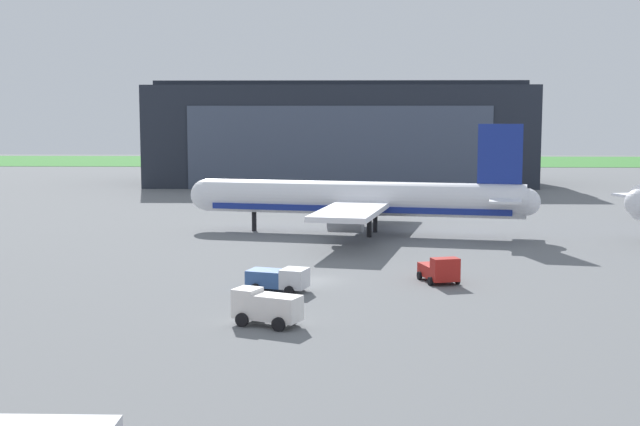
{
  "coord_description": "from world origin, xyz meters",
  "views": [
    {
      "loc": [
        2.81,
        -69.57,
        13.81
      ],
      "look_at": [
        0.23,
        17.02,
        3.68
      ],
      "focal_mm": 47.54,
      "sensor_mm": 36.0,
      "label": 1
    }
  ],
  "objects": [
    {
      "name": "ground_plane",
      "position": [
        0.0,
        0.0,
        0.0
      ],
      "size": [
        440.0,
        440.0,
        0.0
      ],
      "primitive_type": "plane",
      "color": "slate"
    },
    {
      "name": "grass_field_strip",
      "position": [
        0.0,
        180.54,
        0.04
      ],
      "size": [
        440.0,
        56.0,
        0.08
      ],
      "primitive_type": "cube",
      "color": "#3C7F35",
      "rests_on": "ground_plane"
    },
    {
      "name": "maintenance_hangar",
      "position": [
        1.73,
        100.96,
        9.74
      ],
      "size": [
        73.64,
        30.13,
        20.39
      ],
      "color": "#232833",
      "rests_on": "ground_plane"
    },
    {
      "name": "airliner_far_left",
      "position": [
        4.47,
        27.46,
        4.04
      ],
      "size": [
        40.08,
        34.8,
        12.76
      ],
      "color": "white",
      "rests_on": "ground_plane"
    },
    {
      "name": "stair_truck",
      "position": [
        10.63,
        -0.6,
        1.02
      ],
      "size": [
        3.38,
        4.58,
        2.23
      ],
      "color": "#AD1E19",
      "rests_on": "ground_plane"
    },
    {
      "name": "ops_van",
      "position": [
        -2.34,
        -15.35,
        1.28
      ],
      "size": [
        4.84,
        3.46,
        2.37
      ],
      "color": "white",
      "rests_on": "ground_plane"
    },
    {
      "name": "fuel_bowser",
      "position": [
        -2.37,
        -4.49,
        1.03
      ],
      "size": [
        5.11,
        3.5,
        1.87
      ],
      "color": "silver",
      "rests_on": "ground_plane"
    }
  ]
}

